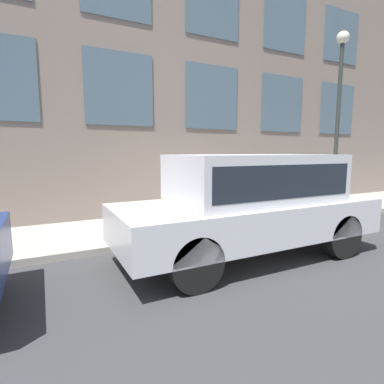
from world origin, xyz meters
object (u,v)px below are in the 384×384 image
fire_hydrant (203,210)px  parked_truck_silver_near (252,199)px  street_lamp (339,100)px  person (181,190)px

fire_hydrant → parked_truck_silver_near: (-1.70, -0.05, 0.51)m
parked_truck_silver_near → street_lamp: 5.90m
person → fire_hydrant: bearing=131.0°
person → street_lamp: size_ratio=0.28×
street_lamp → parked_truck_silver_near: bearing=113.8°
fire_hydrant → person: person is taller
fire_hydrant → street_lamp: (0.48, -4.98, 2.88)m
fire_hydrant → street_lamp: street_lamp is taller
fire_hydrant → parked_truck_silver_near: size_ratio=0.17×
parked_truck_silver_near → person: bearing=14.5°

